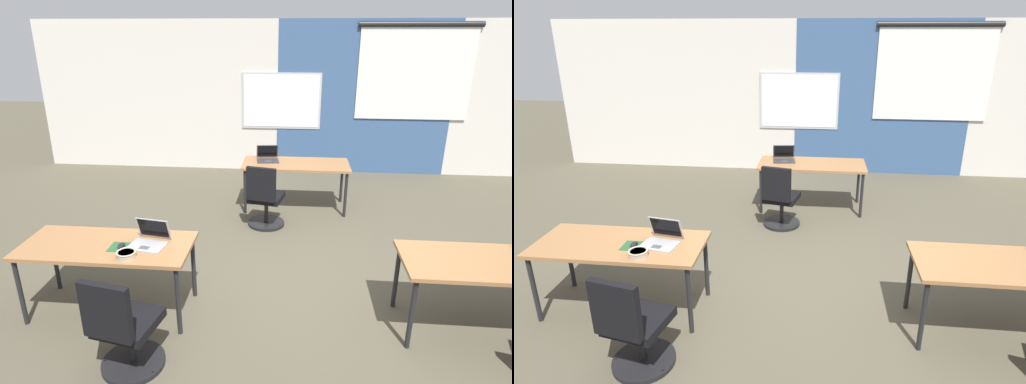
% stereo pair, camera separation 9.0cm
% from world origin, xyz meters
% --- Properties ---
extents(ground_plane, '(24.00, 24.00, 0.00)m').
position_xyz_m(ground_plane, '(0.00, 0.00, 0.00)').
color(ground_plane, '#4C4738').
extents(back_wall_assembly, '(10.00, 0.27, 2.80)m').
position_xyz_m(back_wall_assembly, '(0.05, 4.20, 1.41)').
color(back_wall_assembly, silver).
rests_on(back_wall_assembly, ground).
extents(desk_near_left, '(1.60, 0.70, 0.72)m').
position_xyz_m(desk_near_left, '(-1.75, -0.60, 0.66)').
color(desk_near_left, olive).
rests_on(desk_near_left, ground).
extents(desk_near_right, '(1.60, 0.70, 0.72)m').
position_xyz_m(desk_near_right, '(1.75, -0.60, 0.66)').
color(desk_near_right, olive).
rests_on(desk_near_right, ground).
extents(desk_far_center, '(1.60, 0.70, 0.72)m').
position_xyz_m(desk_far_center, '(0.00, 2.20, 0.66)').
color(desk_far_center, olive).
rests_on(desk_far_center, ground).
extents(laptop_far_left, '(0.37, 0.35, 0.23)m').
position_xyz_m(laptop_far_left, '(-0.43, 2.30, 0.77)').
color(laptop_far_left, '#333338').
rests_on(laptop_far_left, desk_far_center).
extents(chair_far_left, '(0.53, 0.58, 0.92)m').
position_xyz_m(chair_far_left, '(-0.41, 1.45, 0.38)').
color(chair_far_left, black).
rests_on(chair_far_left, ground).
extents(laptop_near_left_inner, '(0.37, 0.35, 0.23)m').
position_xyz_m(laptop_near_left_inner, '(-1.34, -0.57, 0.77)').
color(laptop_near_left_inner, '#9E9EA3').
rests_on(laptop_near_left_inner, desk_near_left).
extents(mousepad_near_left_inner, '(0.22, 0.19, 0.00)m').
position_xyz_m(mousepad_near_left_inner, '(-1.59, -0.65, 0.72)').
color(mousepad_near_left_inner, '#23512D').
rests_on(mousepad_near_left_inner, desk_near_left).
extents(mouse_near_left_inner, '(0.06, 0.10, 0.03)m').
position_xyz_m(mouse_near_left_inner, '(-1.59, -0.65, 0.74)').
color(mouse_near_left_inner, black).
rests_on(mouse_near_left_inner, mousepad_near_left_inner).
extents(chair_near_left_inner, '(0.52, 0.57, 0.92)m').
position_xyz_m(chair_near_left_inner, '(-1.31, -1.39, 0.38)').
color(chair_near_left_inner, black).
rests_on(chair_near_left_inner, ground).
extents(snack_bowl, '(0.18, 0.18, 0.06)m').
position_xyz_m(snack_bowl, '(-1.47, -0.83, 0.76)').
color(snack_bowl, tan).
rests_on(snack_bowl, desk_near_left).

